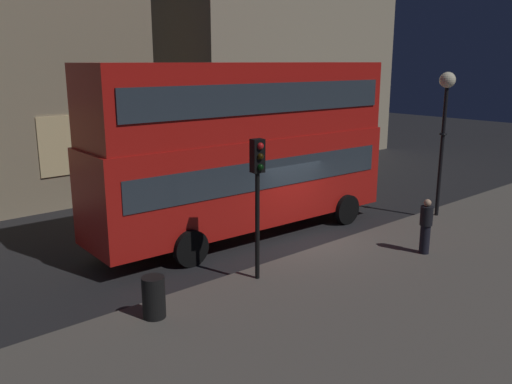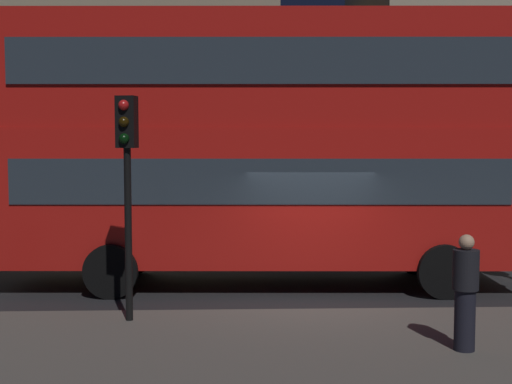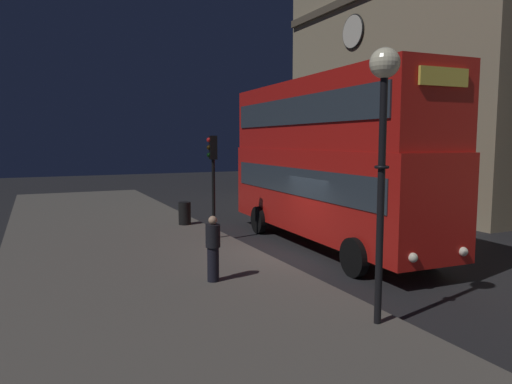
# 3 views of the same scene
# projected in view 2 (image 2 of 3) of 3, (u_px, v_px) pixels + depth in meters

# --- Properties ---
(ground_plane) EXTENTS (80.00, 80.00, 0.00)m
(ground_plane) POSITION_uv_depth(u_px,v_px,m) (313.00, 304.00, 13.33)
(ground_plane) COLOR #232326
(building_with_clock) EXTENTS (16.12, 8.48, 14.48)m
(building_with_clock) POSITION_uv_depth(u_px,v_px,m) (53.00, 26.00, 25.48)
(building_with_clock) COLOR tan
(building_with_clock) RESTS_ON ground
(double_decker_bus) EXTENTS (10.92, 3.09, 5.71)m
(double_decker_bus) POSITION_uv_depth(u_px,v_px,m) (260.00, 137.00, 14.80)
(double_decker_bus) COLOR red
(double_decker_bus) RESTS_ON ground
(traffic_light_near_kerb) EXTENTS (0.36, 0.38, 3.73)m
(traffic_light_near_kerb) POSITION_uv_depth(u_px,v_px,m) (127.00, 160.00, 11.45)
(traffic_light_near_kerb) COLOR black
(traffic_light_near_kerb) RESTS_ON sidewalk_slab
(pedestrian) EXTENTS (0.37, 0.37, 1.68)m
(pedestrian) POSITION_uv_depth(u_px,v_px,m) (465.00, 291.00, 9.96)
(pedestrian) COLOR black
(pedestrian) RESTS_ON sidewalk_slab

